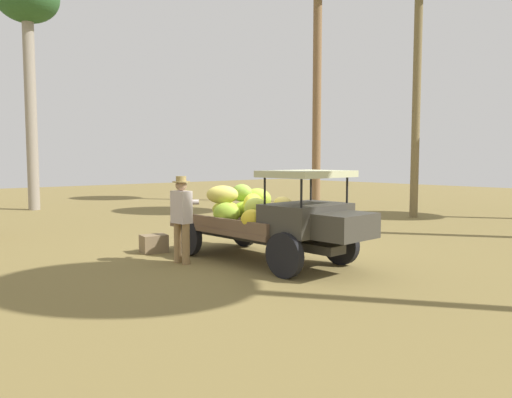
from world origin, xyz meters
TOP-DOWN VIEW (x-y plane):
  - ground_plane at (0.00, 0.00)m, footprint 60.00×60.00m
  - truck at (0.74, -0.25)m, footprint 4.53×1.90m
  - farmer at (-0.36, -1.65)m, footprint 0.52×0.47m
  - wooden_crate at (-1.74, -1.50)m, footprint 0.49×0.60m
  - forest_tree_3 at (-13.11, -0.52)m, footprint 2.45×2.45m

SIDE VIEW (x-z plane):
  - ground_plane at x=0.00m, z-range 0.00..0.00m
  - wooden_crate at x=-1.74m, z-range 0.00..0.39m
  - truck at x=0.74m, z-range -0.03..1.81m
  - farmer at x=-0.36m, z-range 0.12..1.83m
  - forest_tree_3 at x=-13.11m, z-range 3.20..12.59m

